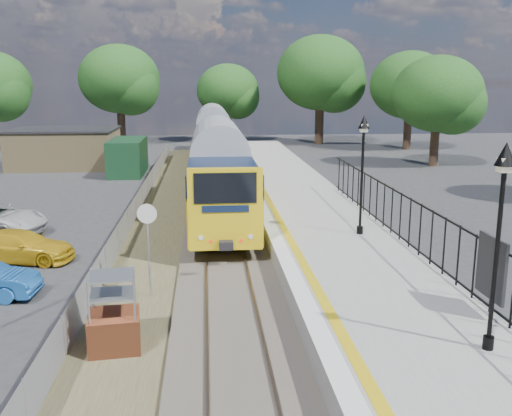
{
  "coord_description": "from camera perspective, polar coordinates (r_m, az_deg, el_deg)",
  "views": [
    {
      "loc": [
        -0.66,
        -15.19,
        6.67
      ],
      "look_at": [
        1.21,
        6.03,
        2.0
      ],
      "focal_mm": 40.0,
      "sensor_mm": 36.0,
      "label": 1
    }
  ],
  "objects": [
    {
      "name": "outbuilding",
      "position": [
        47.8,
        -17.48,
        5.61
      ],
      "size": [
        10.8,
        10.1,
        3.12
      ],
      "color": "#A0895A",
      "rests_on": "ground"
    },
    {
      "name": "brick_plinth",
      "position": [
        15.05,
        -14.06,
        -10.22
      ],
      "size": [
        1.41,
        1.41,
        2.05
      ],
      "rotation": [
        0.0,
        0.0,
        0.11
      ],
      "color": "brown",
      "rests_on": "ground"
    },
    {
      "name": "platform",
      "position": [
        24.5,
        6.57,
        -2.43
      ],
      "size": [
        5.0,
        70.0,
        0.9
      ],
      "primitive_type": "cube",
      "color": "gray",
      "rests_on": "ground"
    },
    {
      "name": "victorian_lamp_south",
      "position": [
        12.99,
        23.36,
        0.82
      ],
      "size": [
        0.44,
        0.44,
        4.6
      ],
      "color": "black",
      "rests_on": "platform"
    },
    {
      "name": "victorian_lamp_north",
      "position": [
        22.14,
        10.66,
        6.0
      ],
      "size": [
        0.44,
        0.44,
        4.6
      ],
      "color": "black",
      "rests_on": "platform"
    },
    {
      "name": "track_bed",
      "position": [
        25.72,
        -4.47,
        -2.49
      ],
      "size": [
        5.9,
        80.0,
        0.29
      ],
      "color": "#473F38",
      "rests_on": "ground"
    },
    {
      "name": "car_yellow",
      "position": [
        23.54,
        -22.5,
        -3.56
      ],
      "size": [
        4.33,
        2.4,
        1.19
      ],
      "primitive_type": "imported",
      "rotation": [
        0.0,
        0.0,
        1.38
      ],
      "color": "gold",
      "rests_on": "ground"
    },
    {
      "name": "palisade_fence",
      "position": [
        19.47,
        16.88,
        -2.56
      ],
      "size": [
        0.12,
        26.0,
        2.0
      ],
      "color": "black",
      "rests_on": "platform"
    },
    {
      "name": "train",
      "position": [
        40.61,
        -4.11,
        6.21
      ],
      "size": [
        2.82,
        40.83,
        3.51
      ],
      "color": "gold",
      "rests_on": "ground"
    },
    {
      "name": "tree_line",
      "position": [
        57.23,
        -3.05,
        12.28
      ],
      "size": [
        56.8,
        43.8,
        11.88
      ],
      "color": "#332319",
      "rests_on": "ground"
    },
    {
      "name": "ground",
      "position": [
        16.6,
        -2.39,
        -11.33
      ],
      "size": [
        120.0,
        120.0,
        0.0
      ],
      "primitive_type": "plane",
      "color": "#2D2D30",
      "rests_on": "ground"
    },
    {
      "name": "platform_edge",
      "position": [
        24.06,
        1.78,
        -1.51
      ],
      "size": [
        0.9,
        70.0,
        0.01
      ],
      "color": "silver",
      "rests_on": "platform"
    },
    {
      "name": "speed_sign",
      "position": [
        17.95,
        -10.77,
        -2.55
      ],
      "size": [
        0.62,
        0.12,
        3.07
      ],
      "rotation": [
        0.0,
        0.0,
        -0.08
      ],
      "color": "#999EA3",
      "rests_on": "ground"
    },
    {
      "name": "wire_fence",
      "position": [
        28.08,
        -12.16,
        -0.4
      ],
      "size": [
        0.06,
        52.0,
        1.2
      ],
      "color": "#999EA3",
      "rests_on": "ground"
    }
  ]
}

